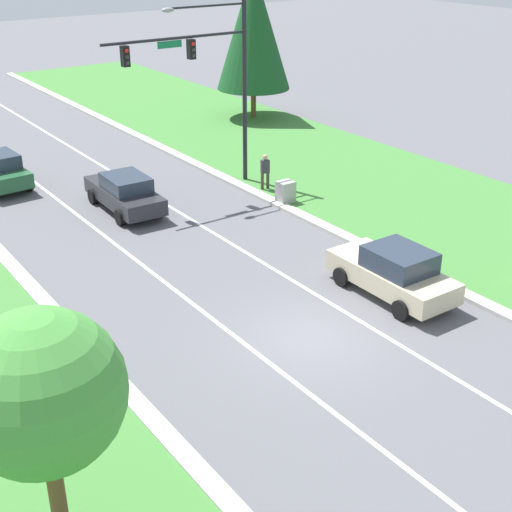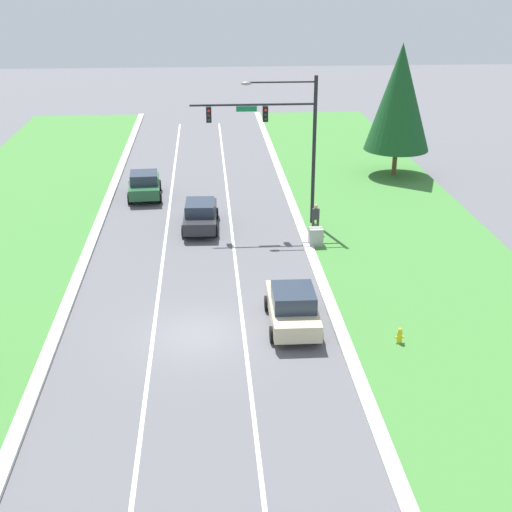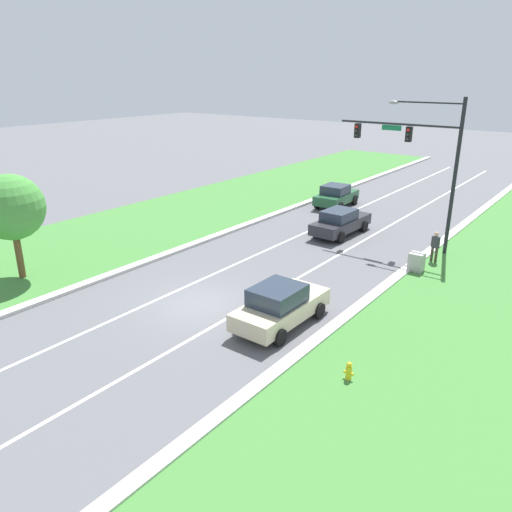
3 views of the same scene
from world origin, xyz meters
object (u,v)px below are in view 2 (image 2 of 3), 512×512
Objects in this scene: pedestrian at (316,218)px; fire_hydrant at (400,336)px; forest_sedan at (144,185)px; utility_cabinet at (316,237)px; champagne_sedan at (293,307)px; traffic_signal_mast at (280,129)px; conifer_near_right_tree at (399,97)px; charcoal_sedan at (200,214)px.

fire_hydrant is (1.42, -12.33, -0.59)m from pedestrian.
forest_sedan is 22.58m from fire_hydrant.
pedestrian is 12.43m from fire_hydrant.
pedestrian is (0.26, 1.85, 0.44)m from utility_cabinet.
utility_cabinet reaches higher than fire_hydrant.
fire_hydrant is at bearing -63.73° from forest_sedan.
traffic_signal_mast is at bearing 87.19° from champagne_sedan.
champagne_sedan is 4.37m from fire_hydrant.
champagne_sedan and pedestrian have the same top height.
conifer_near_right_tree is at bearing 66.38° from champagne_sedan.
champagne_sedan is at bearing 95.96° from pedestrian.
traffic_signal_mast reaches higher than champagne_sedan.
champagne_sedan is 0.50× the size of conifer_near_right_tree.
charcoal_sedan is at bearing -176.63° from traffic_signal_mast.
charcoal_sedan is at bearing -62.67° from forest_sedan.
champagne_sedan is at bearing -104.65° from utility_cabinet.
forest_sedan is at bearing 112.62° from champagne_sedan.
charcoal_sedan is at bearing 107.90° from champagne_sedan.
fire_hydrant is at bearing -103.82° from conifer_near_right_tree.
forest_sedan is at bearing 144.53° from traffic_signal_mast.
conifer_near_right_tree is (16.92, 3.82, 4.55)m from forest_sedan.
champagne_sedan reaches higher than fire_hydrant.
traffic_signal_mast reaches higher than forest_sedan.
forest_sedan reaches higher than charcoal_sedan.
forest_sedan is at bearing 135.96° from utility_cabinet.
utility_cabinet is 1.43× the size of fire_hydrant.
conifer_near_right_tree is at bearing 37.91° from charcoal_sedan.
utility_cabinet is at bearing 75.92° from champagne_sedan.
charcoal_sedan is at bearing -144.04° from conifer_near_right_tree.
utility_cabinet is at bearing -66.28° from traffic_signal_mast.
conifer_near_right_tree is at bearing 60.14° from utility_cabinet.
pedestrian reaches higher than fire_hydrant.
pedestrian is at bearing 77.08° from champagne_sedan.
pedestrian is at bearing -10.65° from charcoal_sedan.
traffic_signal_mast reaches higher than utility_cabinet.
pedestrian is 2.41× the size of fire_hydrant.
charcoal_sedan is (-4.43, -0.26, -4.63)m from traffic_signal_mast.
champagne_sedan is 4.43× the size of utility_cabinet.
charcoal_sedan is 6.87m from forest_sedan.
traffic_signal_mast is at bearing -23.11° from pedestrian.
conifer_near_right_tree is at bearing 9.43° from forest_sedan.
forest_sedan is at bearing 119.58° from fire_hydrant.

